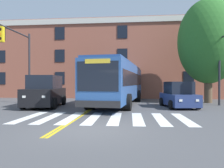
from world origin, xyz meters
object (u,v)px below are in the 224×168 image
at_px(city_bus, 119,82).
at_px(traffic_light_far_corner, 19,53).
at_px(car_navy_far_lane, 178,96).
at_px(car_black_near_lane, 45,92).
at_px(street_tree_curbside_large, 208,41).

relative_size(city_bus, traffic_light_far_corner, 2.17).
bearing_deg(car_navy_far_lane, city_bus, 157.21).
relative_size(city_bus, car_black_near_lane, 2.56).
distance_m(car_black_near_lane, street_tree_curbside_large, 14.09).
height_order(city_bus, car_black_near_lane, city_bus).
height_order(car_navy_far_lane, traffic_light_far_corner, traffic_light_far_corner).
height_order(city_bus, street_tree_curbside_large, street_tree_curbside_large).
bearing_deg(traffic_light_far_corner, car_black_near_lane, -18.10).
bearing_deg(car_navy_far_lane, street_tree_curbside_large, 49.63).
height_order(city_bus, traffic_light_far_corner, traffic_light_far_corner).
relative_size(car_navy_far_lane, traffic_light_far_corner, 0.68).
relative_size(car_navy_far_lane, street_tree_curbside_large, 0.45).
xyz_separation_m(city_bus, car_navy_far_lane, (4.31, -1.81, -0.96)).
bearing_deg(street_tree_curbside_large, car_black_near_lane, -160.75).
bearing_deg(street_tree_curbside_large, car_navy_far_lane, -130.37).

